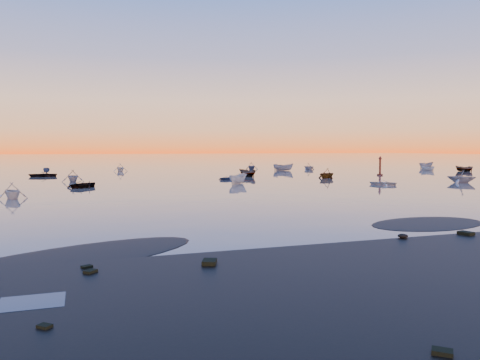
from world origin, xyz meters
name	(u,v)px	position (x,y,z in m)	size (l,w,h in m)	color
ground	(157,167)	(0.00, 100.00, 0.00)	(600.00, 600.00, 0.00)	slate
mud_lobes	(425,229)	(0.00, -1.00, 0.01)	(140.00, 6.00, 0.07)	black
moored_fleet	(201,177)	(0.00, 53.00, 0.00)	(124.00, 58.00, 1.20)	silver
boat_near_center	(238,184)	(1.05, 36.48, 0.00)	(3.92, 1.66, 1.36)	silver
boat_near_right	(461,183)	(30.96, 27.93, 0.00)	(3.81, 1.72, 1.33)	slate
channel_marker	(380,167)	(31.21, 46.90, 1.41)	(1.01, 1.01, 3.58)	#46170F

